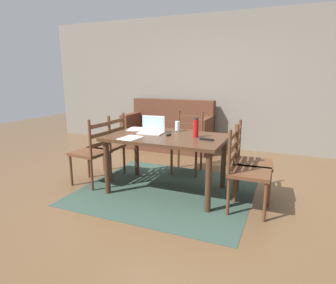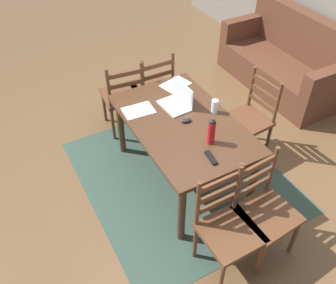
{
  "view_description": "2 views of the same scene",
  "coord_description": "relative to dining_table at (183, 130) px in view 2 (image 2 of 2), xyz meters",
  "views": [
    {
      "loc": [
        1.41,
        -3.27,
        1.49
      ],
      "look_at": [
        0.07,
        -0.13,
        0.69
      ],
      "focal_mm": 30.54,
      "sensor_mm": 36.0,
      "label": 1
    },
    {
      "loc": [
        2.31,
        -1.42,
        2.91
      ],
      "look_at": [
        -0.08,
        -0.12,
        0.48
      ],
      "focal_mm": 39.42,
      "sensor_mm": 36.0,
      "label": 2
    }
  ],
  "objects": [
    {
      "name": "chair_left_far",
      "position": [
        -1.03,
        0.19,
        -0.18
      ],
      "size": [
        0.44,
        0.44,
        0.95
      ],
      "color": "#56331E",
      "rests_on": "ground"
    },
    {
      "name": "couch",
      "position": [
        -0.87,
        2.15,
        -0.29
      ],
      "size": [
        1.8,
        0.8,
        1.0
      ],
      "color": "#512D1E",
      "rests_on": "ground"
    },
    {
      "name": "laptop",
      "position": [
        -0.25,
        0.09,
        0.15
      ],
      "size": [
        0.33,
        0.24,
        0.23
      ],
      "color": "silver",
      "rests_on": "dining_table"
    },
    {
      "name": "water_bottle",
      "position": [
        0.36,
        0.07,
        0.23
      ],
      "size": [
        0.07,
        0.07,
        0.25
      ],
      "color": "#A81419",
      "rests_on": "dining_table"
    },
    {
      "name": "tv_remote",
      "position": [
        0.54,
        -0.04,
        0.1
      ],
      "size": [
        0.17,
        0.06,
        0.02
      ],
      "primitive_type": "cube",
      "rotation": [
        0.0,
        0.0,
        1.45
      ],
      "color": "black",
      "rests_on": "dining_table"
    },
    {
      "name": "chair_right_near",
      "position": [
        1.03,
        -0.19,
        -0.18
      ],
      "size": [
        0.45,
        0.45,
        0.95
      ],
      "color": "#56331E",
      "rests_on": "ground"
    },
    {
      "name": "computer_mouse",
      "position": [
        0.01,
        0.03,
        0.11
      ],
      "size": [
        0.08,
        0.11,
        0.03
      ],
      "primitive_type": "ellipsoid",
      "rotation": [
        0.0,
        0.0,
        -0.16
      ],
      "color": "black",
      "rests_on": "dining_table"
    },
    {
      "name": "chair_right_far",
      "position": [
        1.03,
        0.18,
        -0.18
      ],
      "size": [
        0.47,
        0.47,
        0.95
      ],
      "color": "#56331E",
      "rests_on": "ground"
    },
    {
      "name": "ground_plane",
      "position": [
        0.0,
        0.0,
        -0.65
      ],
      "size": [
        14.0,
        14.0,
        0.0
      ],
      "primitive_type": "plane",
      "color": "brown"
    },
    {
      "name": "chair_left_near",
      "position": [
        -1.03,
        -0.19,
        -0.18
      ],
      "size": [
        0.48,
        0.48,
        0.95
      ],
      "color": "#56331E",
      "rests_on": "ground"
    },
    {
      "name": "chair_far_head",
      "position": [
        -0.0,
        0.84,
        -0.18
      ],
      "size": [
        0.48,
        0.48,
        0.95
      ],
      "color": "#56331E",
      "rests_on": "ground"
    },
    {
      "name": "drinking_glass",
      "position": [
        0.01,
        0.34,
        0.16
      ],
      "size": [
        0.06,
        0.06,
        0.14
      ],
      "primitive_type": "cylinder",
      "color": "silver",
      "rests_on": "dining_table"
    },
    {
      "name": "area_rug",
      "position": [
        0.0,
        0.0,
        -0.64
      ],
      "size": [
        2.19,
        1.96,
        0.01
      ],
      "primitive_type": "cube",
      "color": "#2D4238",
      "rests_on": "ground"
    },
    {
      "name": "paper_stack_right",
      "position": [
        -0.59,
        0.25,
        0.1
      ],
      "size": [
        0.28,
        0.34,
        0.0
      ],
      "primitive_type": "cube",
      "rotation": [
        0.0,
        0.0,
        0.26
      ],
      "color": "white",
      "rests_on": "dining_table"
    },
    {
      "name": "dining_table",
      "position": [
        0.0,
        0.0,
        0.0
      ],
      "size": [
        1.49,
        0.93,
        0.74
      ],
      "color": "#422819",
      "rests_on": "ground"
    },
    {
      "name": "paper_stack_left",
      "position": [
        -0.36,
        -0.29,
        0.1
      ],
      "size": [
        0.23,
        0.31,
        0.0
      ],
      "primitive_type": "cube",
      "rotation": [
        0.0,
        0.0,
        -0.06
      ],
      "color": "white",
      "rests_on": "dining_table"
    }
  ]
}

